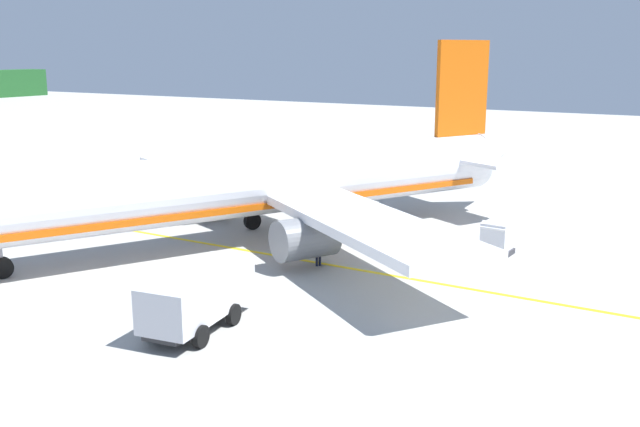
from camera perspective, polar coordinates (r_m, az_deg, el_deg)
name	(u,v)px	position (r m, az deg, el deg)	size (l,w,h in m)	color
airliner_foreground	(256,185)	(42.36, -5.12, 2.29)	(38.33, 32.43, 11.90)	white
service_truck_fuel	(198,296)	(29.54, -9.77, -6.53)	(5.97, 3.02, 2.40)	silver
cargo_container_near	(497,238)	(40.94, 13.98, -1.95)	(1.75, 1.75, 1.97)	#333338
crew_marshaller	(360,223)	(43.10, 3.25, -0.80)	(0.60, 0.36, 1.64)	#191E33
crew_loader_left	(318,248)	(37.59, -0.13, -2.78)	(0.54, 0.44, 1.68)	#191E33
apron_guide_line	(305,260)	(38.81, -1.22, -3.79)	(0.30, 60.00, 0.01)	yellow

